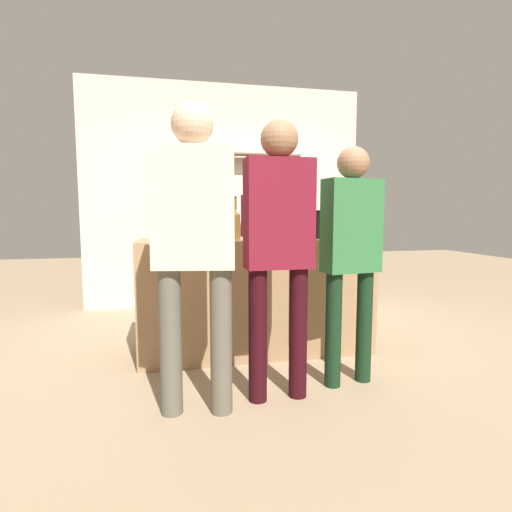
# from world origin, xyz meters

# --- Properties ---
(ground_plane) EXTENTS (16.00, 16.00, 0.00)m
(ground_plane) POSITION_xyz_m (0.00, 0.00, 0.00)
(ground_plane) COLOR #9E8466
(bar_counter) EXTENTS (1.94, 0.60, 0.98)m
(bar_counter) POSITION_xyz_m (0.00, 0.00, 0.49)
(bar_counter) COLOR #997551
(bar_counter) RESTS_ON ground_plane
(back_wall) EXTENTS (3.54, 0.12, 2.80)m
(back_wall) POSITION_xyz_m (0.00, 1.90, 1.40)
(back_wall) COLOR beige
(back_wall) RESTS_ON ground_plane
(back_shelf) EXTENTS (1.86, 0.18, 1.93)m
(back_shelf) POSITION_xyz_m (0.02, 1.72, 1.26)
(back_shelf) COLOR brown
(back_shelf) RESTS_ON ground_plane
(counter_bottle_0) EXTENTS (0.07, 0.07, 0.33)m
(counter_bottle_0) POSITION_xyz_m (-0.45, -0.17, 1.11)
(counter_bottle_0) COLOR black
(counter_bottle_0) RESTS_ON bar_counter
(counter_bottle_1) EXTENTS (0.08, 0.08, 0.34)m
(counter_bottle_1) POSITION_xyz_m (0.35, -0.06, 1.10)
(counter_bottle_1) COLOR black
(counter_bottle_1) RESTS_ON bar_counter
(counter_bottle_2) EXTENTS (0.08, 0.08, 0.31)m
(counter_bottle_2) POSITION_xyz_m (0.43, 0.02, 1.10)
(counter_bottle_2) COLOR #0F1956
(counter_bottle_2) RESTS_ON bar_counter
(counter_bottle_3) EXTENTS (0.09, 0.09, 0.35)m
(counter_bottle_3) POSITION_xyz_m (-0.19, -0.06, 1.11)
(counter_bottle_3) COLOR brown
(counter_bottle_3) RESTS_ON bar_counter
(counter_bottle_4) EXTENTS (0.09, 0.09, 0.38)m
(counter_bottle_4) POSITION_xyz_m (0.24, -0.09, 1.12)
(counter_bottle_4) COLOR black
(counter_bottle_4) RESTS_ON bar_counter
(ice_bucket) EXTENTS (0.22, 0.22, 0.24)m
(ice_bucket) POSITION_xyz_m (0.58, -0.09, 1.10)
(ice_bucket) COLOR black
(ice_bucket) RESTS_ON bar_counter
(cork_jar) EXTENTS (0.13, 0.13, 0.15)m
(cork_jar) POSITION_xyz_m (0.03, 0.13, 1.05)
(cork_jar) COLOR silver
(cork_jar) RESTS_ON bar_counter
(server_behind_counter) EXTENTS (0.48, 0.28, 1.58)m
(server_behind_counter) POSITION_xyz_m (0.25, 0.76, 0.92)
(server_behind_counter) COLOR black
(server_behind_counter) RESTS_ON ground_plane
(customer_left) EXTENTS (0.49, 0.28, 1.80)m
(customer_left) POSITION_xyz_m (-0.57, -0.97, 1.06)
(customer_left) COLOR #575347
(customer_left) RESTS_ON ground_plane
(customer_center) EXTENTS (0.42, 0.23, 1.75)m
(customer_center) POSITION_xyz_m (-0.05, -0.90, 1.05)
(customer_center) COLOR black
(customer_center) RESTS_ON ground_plane
(customer_right) EXTENTS (0.41, 0.23, 1.63)m
(customer_right) POSITION_xyz_m (0.50, -0.77, 0.97)
(customer_right) COLOR black
(customer_right) RESTS_ON ground_plane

